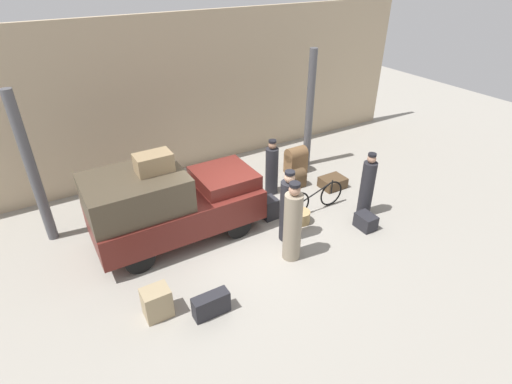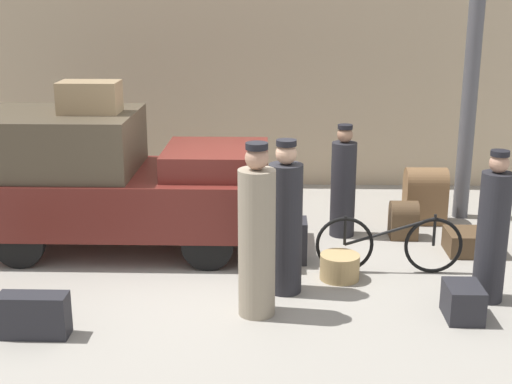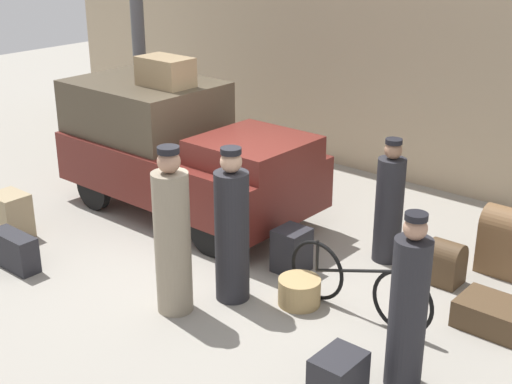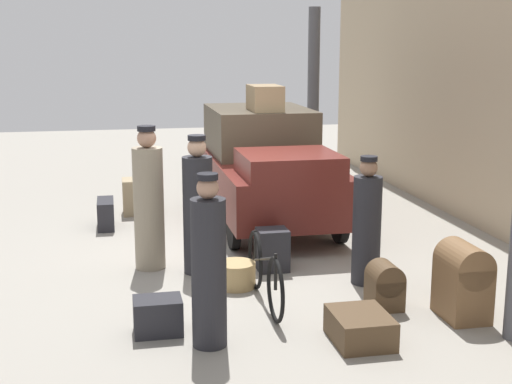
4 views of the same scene
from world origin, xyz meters
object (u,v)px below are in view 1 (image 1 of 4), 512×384
(truck, at_px, (168,203))
(bicycle, at_px, (315,199))
(porter_lifting_near_truck, at_px, (272,169))
(porter_carrying_trunk, at_px, (288,209))
(wicker_basket, at_px, (300,217))
(suitcase_tan_flat, at_px, (366,221))
(trunk_barrel_dark, at_px, (298,178))
(trunk_on_truck_roof, at_px, (154,163))
(porter_with_bicycle, at_px, (293,225))
(trunk_umber_medium, at_px, (269,208))
(suitcase_small_leather, at_px, (211,305))
(trunk_large_brown, at_px, (157,303))
(suitcase_black_upright, at_px, (333,182))
(trunk_wicker_pale, at_px, (296,159))
(conductor_in_dark_uniform, at_px, (367,187))

(truck, height_order, bicycle, truck)
(porter_lifting_near_truck, bearing_deg, porter_carrying_trunk, -112.85)
(wicker_basket, distance_m, suitcase_tan_flat, 1.59)
(trunk_barrel_dark, height_order, trunk_on_truck_roof, trunk_on_truck_roof)
(porter_with_bicycle, distance_m, trunk_umber_medium, 1.71)
(suitcase_small_leather, height_order, trunk_large_brown, trunk_large_brown)
(trunk_large_brown, bearing_deg, suitcase_black_upright, 18.79)
(bicycle, xyz_separation_m, porter_carrying_trunk, (-1.28, -0.60, 0.45))
(porter_lifting_near_truck, bearing_deg, porter_with_bicycle, -113.84)
(bicycle, relative_size, wicker_basket, 3.76)
(wicker_basket, relative_size, trunk_barrel_dark, 0.89)
(porter_lifting_near_truck, distance_m, trunk_wicker_pale, 1.46)
(trunk_umber_medium, bearing_deg, suitcase_small_leather, -140.94)
(trunk_on_truck_roof, bearing_deg, conductor_in_dark_uniform, -18.32)
(truck, distance_m, trunk_wicker_pale, 4.60)
(truck, relative_size, porter_carrying_trunk, 2.13)
(conductor_in_dark_uniform, xyz_separation_m, porter_with_bicycle, (-2.58, -0.43, 0.07))
(porter_carrying_trunk, bearing_deg, truck, 148.57)
(conductor_in_dark_uniform, height_order, trunk_wicker_pale, conductor_in_dark_uniform)
(porter_with_bicycle, bearing_deg, porter_carrying_trunk, 63.04)
(truck, bearing_deg, bicycle, -12.81)
(wicker_basket, relative_size, porter_with_bicycle, 0.25)
(bicycle, distance_m, trunk_wicker_pale, 2.16)
(porter_with_bicycle, height_order, suitcase_black_upright, porter_with_bicycle)
(truck, distance_m, porter_carrying_trunk, 2.71)
(suitcase_black_upright, bearing_deg, suitcase_tan_flat, -107.48)
(wicker_basket, bearing_deg, suitcase_small_leather, -154.00)
(suitcase_black_upright, height_order, trunk_on_truck_roof, trunk_on_truck_roof)
(porter_lifting_near_truck, xyz_separation_m, suitcase_small_leather, (-3.35, -3.15, -0.50))
(porter_lifting_near_truck, relative_size, trunk_large_brown, 2.62)
(trunk_on_truck_roof, bearing_deg, truck, 0.00)
(wicker_basket, height_order, suitcase_small_leather, suitcase_small_leather)
(trunk_barrel_dark, distance_m, trunk_umber_medium, 1.83)
(porter_with_bicycle, xyz_separation_m, trunk_on_truck_roof, (-2.20, 2.02, 1.17))
(porter_carrying_trunk, distance_m, trunk_umber_medium, 1.10)
(suitcase_small_leather, xyz_separation_m, trunk_wicker_pale, (4.63, 3.77, 0.21))
(porter_with_bicycle, relative_size, trunk_barrel_dark, 3.53)
(trunk_umber_medium, bearing_deg, porter_with_bicycle, -104.87)
(trunk_wicker_pale, bearing_deg, conductor_in_dark_uniform, -86.61)
(bicycle, distance_m, trunk_barrel_dark, 1.35)
(truck, height_order, suitcase_tan_flat, truck)
(trunk_umber_medium, bearing_deg, suitcase_tan_flat, -42.06)
(porter_with_bicycle, xyz_separation_m, trunk_wicker_pale, (2.42, 3.19, -0.43))
(porter_with_bicycle, relative_size, suitcase_tan_flat, 3.82)
(trunk_large_brown, bearing_deg, suitcase_tan_flat, 0.52)
(porter_carrying_trunk, distance_m, porter_lifting_near_truck, 2.13)
(truck, distance_m, trunk_barrel_dark, 4.08)
(suitcase_tan_flat, bearing_deg, porter_with_bicycle, 178.79)
(porter_lifting_near_truck, bearing_deg, suitcase_black_upright, -21.62)
(suitcase_black_upright, distance_m, trunk_on_truck_roof, 5.35)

